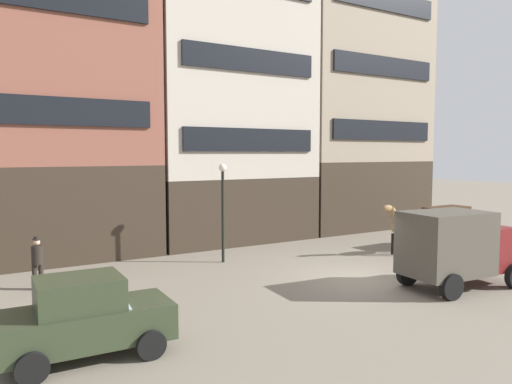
{
  "coord_description": "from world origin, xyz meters",
  "views": [
    {
      "loc": [
        -12.25,
        -12.69,
        4.56
      ],
      "look_at": [
        -3.24,
        2.14,
        3.17
      ],
      "focal_mm": 34.09,
      "sensor_mm": 36.0,
      "label": 1
    }
  ],
  "objects_px": {
    "pedestrian_officer": "(37,261)",
    "streetlamp_curbside": "(223,199)",
    "sedan_dark": "(85,317)",
    "cargo_wagon": "(446,224)",
    "draft_horse": "(403,226)",
    "delivery_truck_near": "(458,246)",
    "fire_hydrant_curbside": "(436,224)"
  },
  "relations": [
    {
      "from": "delivery_truck_near",
      "to": "streetlamp_curbside",
      "type": "bearing_deg",
      "value": 123.78
    },
    {
      "from": "draft_horse",
      "to": "streetlamp_curbside",
      "type": "xyz_separation_m",
      "value": [
        -7.69,
        2.76,
        1.4
      ]
    },
    {
      "from": "pedestrian_officer",
      "to": "cargo_wagon",
      "type": "bearing_deg",
      "value": -7.51
    },
    {
      "from": "fire_hydrant_curbside",
      "to": "streetlamp_curbside",
      "type": "bearing_deg",
      "value": -177.35
    },
    {
      "from": "draft_horse",
      "to": "delivery_truck_near",
      "type": "xyz_separation_m",
      "value": [
        -2.65,
        -4.78,
        0.15
      ]
    },
    {
      "from": "draft_horse",
      "to": "fire_hydrant_curbside",
      "type": "bearing_deg",
      "value": 27.39
    },
    {
      "from": "sedan_dark",
      "to": "fire_hydrant_curbside",
      "type": "bearing_deg",
      "value": 19.42
    },
    {
      "from": "draft_horse",
      "to": "cargo_wagon",
      "type": "bearing_deg",
      "value": 0.02
    },
    {
      "from": "cargo_wagon",
      "to": "pedestrian_officer",
      "type": "relative_size",
      "value": 1.63
    },
    {
      "from": "delivery_truck_near",
      "to": "streetlamp_curbside",
      "type": "height_order",
      "value": "streetlamp_curbside"
    },
    {
      "from": "sedan_dark",
      "to": "draft_horse",
      "type": "bearing_deg",
      "value": 15.54
    },
    {
      "from": "cargo_wagon",
      "to": "sedan_dark",
      "type": "height_order",
      "value": "cargo_wagon"
    },
    {
      "from": "cargo_wagon",
      "to": "delivery_truck_near",
      "type": "distance_m",
      "value": 7.37
    },
    {
      "from": "streetlamp_curbside",
      "to": "pedestrian_officer",
      "type": "bearing_deg",
      "value": -176.74
    },
    {
      "from": "draft_horse",
      "to": "delivery_truck_near",
      "type": "height_order",
      "value": "delivery_truck_near"
    },
    {
      "from": "sedan_dark",
      "to": "delivery_truck_near",
      "type": "bearing_deg",
      "value": -3.29
    },
    {
      "from": "sedan_dark",
      "to": "pedestrian_officer",
      "type": "bearing_deg",
      "value": 91.6
    },
    {
      "from": "draft_horse",
      "to": "delivery_truck_near",
      "type": "relative_size",
      "value": 0.52
    },
    {
      "from": "pedestrian_officer",
      "to": "streetlamp_curbside",
      "type": "bearing_deg",
      "value": 3.26
    },
    {
      "from": "sedan_dark",
      "to": "pedestrian_officer",
      "type": "xyz_separation_m",
      "value": [
        -0.18,
        6.44,
        0.07
      ]
    },
    {
      "from": "delivery_truck_near",
      "to": "fire_hydrant_curbside",
      "type": "height_order",
      "value": "delivery_truck_near"
    },
    {
      "from": "sedan_dark",
      "to": "fire_hydrant_curbside",
      "type": "relative_size",
      "value": 4.53
    },
    {
      "from": "draft_horse",
      "to": "pedestrian_officer",
      "type": "bearing_deg",
      "value": 171.02
    },
    {
      "from": "cargo_wagon",
      "to": "fire_hydrant_curbside",
      "type": "bearing_deg",
      "value": 43.11
    },
    {
      "from": "cargo_wagon",
      "to": "fire_hydrant_curbside",
      "type": "xyz_separation_m",
      "value": [
        3.65,
        3.42,
        -0.72
      ]
    },
    {
      "from": "delivery_truck_near",
      "to": "pedestrian_officer",
      "type": "relative_size",
      "value": 2.5
    },
    {
      "from": "sedan_dark",
      "to": "fire_hydrant_curbside",
      "type": "distance_m",
      "value": 22.59
    },
    {
      "from": "draft_horse",
      "to": "sedan_dark",
      "type": "xyz_separation_m",
      "value": [
        -14.7,
        -4.09,
        -0.36
      ]
    },
    {
      "from": "pedestrian_officer",
      "to": "sedan_dark",
      "type": "bearing_deg",
      "value": -88.4
    },
    {
      "from": "streetlamp_curbside",
      "to": "cargo_wagon",
      "type": "bearing_deg",
      "value": -14.54
    },
    {
      "from": "sedan_dark",
      "to": "cargo_wagon",
      "type": "bearing_deg",
      "value": 13.04
    },
    {
      "from": "delivery_truck_near",
      "to": "sedan_dark",
      "type": "xyz_separation_m",
      "value": [
        -12.05,
        0.69,
        -0.51
      ]
    }
  ]
}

